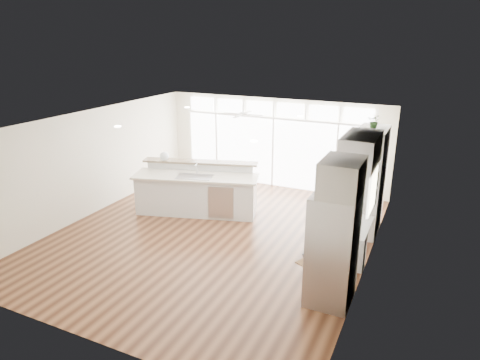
% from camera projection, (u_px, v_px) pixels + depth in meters
% --- Properties ---
extents(floor, '(7.00, 8.00, 0.02)m').
position_uv_depth(floor, '(212.00, 236.00, 10.05)').
color(floor, '#442515').
rests_on(floor, ground).
extents(ceiling, '(7.00, 8.00, 0.02)m').
position_uv_depth(ceiling, '(210.00, 122.00, 9.18)').
color(ceiling, white).
rests_on(ceiling, wall_back).
extents(wall_back, '(7.00, 0.04, 2.70)m').
position_uv_depth(wall_back, '(274.00, 143.00, 13.04)').
color(wall_back, silver).
rests_on(wall_back, floor).
extents(wall_front, '(7.00, 0.04, 2.70)m').
position_uv_depth(wall_front, '(78.00, 262.00, 6.19)').
color(wall_front, silver).
rests_on(wall_front, floor).
extents(wall_left, '(0.04, 8.00, 2.70)m').
position_uv_depth(wall_left, '(92.00, 162.00, 11.02)').
color(wall_left, silver).
rests_on(wall_left, floor).
extents(wall_right, '(0.04, 8.00, 2.70)m').
position_uv_depth(wall_right, '(371.00, 206.00, 8.21)').
color(wall_right, silver).
rests_on(wall_right, floor).
extents(glass_wall, '(5.80, 0.06, 2.08)m').
position_uv_depth(glass_wall, '(273.00, 153.00, 13.09)').
color(glass_wall, white).
rests_on(glass_wall, wall_back).
extents(transom_row, '(5.90, 0.06, 0.40)m').
position_uv_depth(transom_row, '(274.00, 109.00, 12.66)').
color(transom_row, white).
rests_on(transom_row, wall_back).
extents(desk_window, '(0.04, 0.85, 0.85)m').
position_uv_depth(desk_window, '(372.00, 191.00, 8.42)').
color(desk_window, white).
rests_on(desk_window, wall_right).
extents(ceiling_fan, '(1.16, 1.16, 0.32)m').
position_uv_depth(ceiling_fan, '(243.00, 111.00, 11.85)').
color(ceiling_fan, white).
rests_on(ceiling_fan, ceiling).
extents(recessed_lights, '(3.40, 3.00, 0.02)m').
position_uv_depth(recessed_lights, '(214.00, 121.00, 9.36)').
color(recessed_lights, white).
rests_on(recessed_lights, ceiling).
extents(oven_cabinet, '(0.64, 1.20, 2.50)m').
position_uv_depth(oven_cabinet, '(368.00, 181.00, 9.92)').
color(oven_cabinet, silver).
rests_on(oven_cabinet, floor).
extents(desk_nook, '(0.72, 1.30, 0.76)m').
position_uv_depth(desk_nook, '(350.00, 241.00, 8.93)').
color(desk_nook, silver).
rests_on(desk_nook, floor).
extents(upper_cabinets, '(0.64, 1.30, 0.64)m').
position_uv_depth(upper_cabinets, '(361.00, 150.00, 8.28)').
color(upper_cabinets, silver).
rests_on(upper_cabinets, wall_right).
extents(refrigerator, '(0.76, 0.90, 2.00)m').
position_uv_depth(refrigerator, '(333.00, 249.00, 7.32)').
color(refrigerator, '#A9A9AD').
rests_on(refrigerator, floor).
extents(fridge_cabinet, '(0.64, 0.90, 0.60)m').
position_uv_depth(fridge_cabinet, '(342.00, 177.00, 6.88)').
color(fridge_cabinet, silver).
rests_on(fridge_cabinet, wall_right).
extents(framed_photos, '(0.06, 0.22, 0.80)m').
position_uv_depth(framed_photos, '(376.00, 189.00, 9.00)').
color(framed_photos, black).
rests_on(framed_photos, wall_right).
extents(kitchen_island, '(3.43, 2.08, 1.28)m').
position_uv_depth(kitchen_island, '(196.00, 190.00, 11.13)').
color(kitchen_island, silver).
rests_on(kitchen_island, floor).
extents(rug, '(1.08, 0.95, 0.01)m').
position_uv_depth(rug, '(322.00, 265.00, 8.74)').
color(rug, '#3C2513').
rests_on(rug, floor).
extents(office_chair, '(0.58, 0.54, 1.09)m').
position_uv_depth(office_chair, '(320.00, 237.00, 8.76)').
color(office_chair, black).
rests_on(office_chair, floor).
extents(fishbowl, '(0.33, 0.33, 0.25)m').
position_uv_depth(fishbowl, '(164.00, 156.00, 11.39)').
color(fishbowl, silver).
rests_on(fishbowl, kitchen_island).
extents(monitor, '(0.13, 0.53, 0.43)m').
position_uv_depth(monitor, '(349.00, 215.00, 8.77)').
color(monitor, black).
rests_on(monitor, desk_nook).
extents(keyboard, '(0.15, 0.32, 0.02)m').
position_uv_depth(keyboard, '(340.00, 222.00, 8.90)').
color(keyboard, white).
rests_on(keyboard, desk_nook).
extents(potted_plant, '(0.31, 0.34, 0.24)m').
position_uv_depth(potted_plant, '(374.00, 123.00, 9.47)').
color(potted_plant, '#335F28').
rests_on(potted_plant, oven_cabinet).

